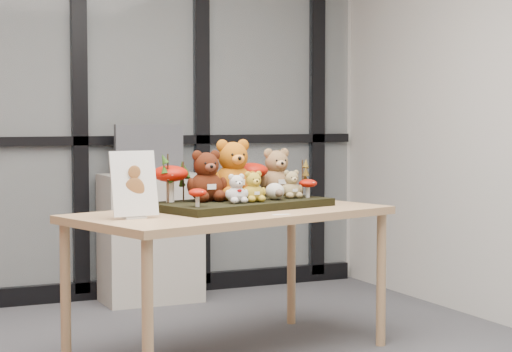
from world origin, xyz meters
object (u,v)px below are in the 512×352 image
bear_tan_back (276,169)px  cabinet (151,238)px  bear_brown_medium (206,173)px  sign_holder (134,187)px  monitor (149,149)px  bear_beige_small (291,183)px  plush_cream_hedgehog (275,191)px  mushroom_back_left (170,182)px  diorama_tray (241,204)px  mushroom_front_left (197,197)px  mushroom_front_right (308,187)px  bear_pooh_yellow (233,166)px  bear_small_yellow (253,185)px  mushroom_back_right (251,178)px  bear_white_bow (236,187)px  display_table (231,224)px

bear_tan_back → cabinet: bearing=88.8°
bear_brown_medium → cabinet: (0.15, 1.37, -0.51)m
sign_holder → monitor: size_ratio=0.69×
bear_beige_small → plush_cream_hedgehog: 0.14m
bear_brown_medium → mushroom_back_left: size_ratio=1.40×
diorama_tray → bear_beige_small: bear_beige_small is taller
bear_beige_small → mushroom_front_left: bear_beige_small is taller
monitor → mushroom_front_right: bearing=-73.6°
plush_cream_hedgehog → cabinet: bearing=81.3°
bear_tan_back → mushroom_back_left: bear_tan_back is taller
bear_beige_small → mushroom_front_left: bearing=-175.7°
bear_pooh_yellow → mushroom_front_right: (0.40, -0.08, -0.12)m
bear_pooh_yellow → mushroom_back_left: 0.36m
plush_cream_hedgehog → monitor: 1.49m
bear_small_yellow → bear_beige_small: bear_small_yellow is taller
mushroom_back_left → mushroom_back_right: 0.50m
bear_white_bow → display_table: bearing=99.5°
diorama_tray → bear_tan_back: bear_tan_back is taller
bear_tan_back → mushroom_front_right: 0.23m
diorama_tray → cabinet: 1.45m
bear_white_bow → mushroom_front_right: size_ratio=1.49×
bear_pooh_yellow → bear_small_yellow: bearing=-95.8°
diorama_tray → bear_brown_medium: bear_brown_medium is taller
monitor → mushroom_back_left: bearing=-103.7°
bear_tan_back → bear_small_yellow: bearing=-148.6°
bear_pooh_yellow → bear_beige_small: 0.33m
mushroom_back_left → sign_holder: bearing=-133.2°
mushroom_back_right → sign_holder: 0.87m
bear_tan_back → bear_white_bow: (-0.38, -0.33, -0.06)m
mushroom_back_left → mushroom_back_right: (0.49, 0.10, -0.00)m
display_table → bear_small_yellow: bearing=-19.9°
bear_brown_medium → bear_small_yellow: bearing=-50.4°
bear_beige_small → diorama_tray: bearing=165.6°
bear_beige_small → monitor: 1.46m
display_table → plush_cream_hedgehog: (0.27, 0.04, 0.15)m
plush_cream_hedgehog → cabinet: (-0.20, 1.45, -0.41)m
display_table → cabinet: (0.07, 1.50, -0.26)m
bear_white_bow → bear_brown_medium: bearing=104.7°
bear_tan_back → mushroom_back_right: bearing=177.4°
bear_brown_medium → bear_tan_back: bearing=3.1°
bear_small_yellow → display_table: bearing=160.1°
sign_holder → plush_cream_hedgehog: bearing=8.1°
mushroom_front_right → mushroom_front_left: bearing=-162.0°
plush_cream_hedgehog → display_table: bearing=173.1°
bear_tan_back → mushroom_front_left: bear_tan_back is taller
bear_tan_back → bear_beige_small: bear_tan_back is taller
display_table → bear_beige_small: size_ratio=10.70×
display_table → bear_brown_medium: bear_brown_medium is taller
mushroom_front_right → cabinet: 1.52m
diorama_tray → bear_beige_small: 0.31m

